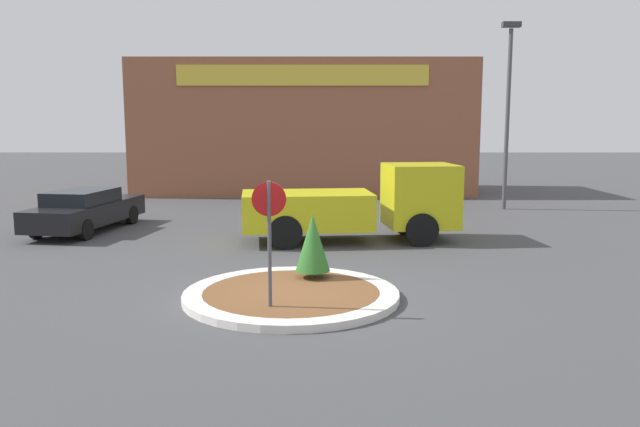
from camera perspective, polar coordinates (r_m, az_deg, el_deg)
name	(u,v)px	position (r m, az deg, el deg)	size (l,w,h in m)	color
ground_plane	(292,298)	(12.28, -2.53, -7.75)	(120.00, 120.00, 0.00)	#474749
traffic_island	(292,295)	(12.26, -2.54, -7.42)	(4.20, 4.20, 0.15)	silver
stop_sign	(270,225)	(10.95, -4.56, -1.04)	(0.60, 0.07, 2.39)	#4C4C51
island_shrub	(314,243)	(13.10, -0.57, -2.68)	(0.73, 0.73, 1.35)	brown
utility_truck	(361,204)	(17.91, 3.81, 0.86)	(6.25, 2.63, 2.21)	gold
storefront_building	(306,128)	(31.09, -1.32, 7.84)	(15.91, 6.07, 6.27)	#93563D
parked_sedan_black	(87,210)	(20.93, -20.52, 0.34)	(2.43, 5.00, 1.32)	black
light_pole	(509,103)	(25.55, 16.93, 9.68)	(0.70, 0.30, 7.19)	#4C4C51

